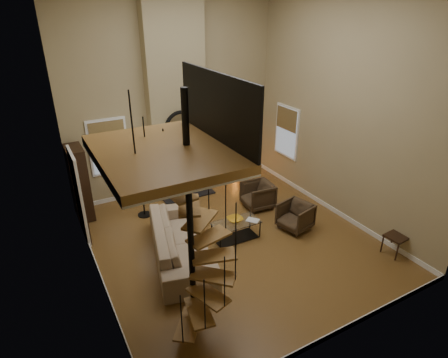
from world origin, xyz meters
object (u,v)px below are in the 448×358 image
armchair_near (260,195)px  coffee_table (236,228)px  side_chair (400,232)px  hutch (79,183)px  sofa (180,241)px  armchair_far (297,215)px  accent_lamp (235,173)px  floor_lamp (140,165)px

armchair_near → coffee_table: size_ratio=0.70×
coffee_table → side_chair: side_chair is taller
hutch → sofa: 3.22m
sofa → armchair_far: size_ratio=3.89×
armchair_far → accent_lamp: armchair_far is taller
sofa → armchair_far: bearing=-82.1°
accent_lamp → armchair_far: bearing=-91.3°
floor_lamp → coffee_table: bearing=-53.6°
hutch → sofa: bearing=-61.6°
floor_lamp → accent_lamp: (3.15, 0.70, -1.16)m
armchair_far → coffee_table: (-1.54, 0.30, -0.07)m
armchair_near → hutch: bearing=-107.1°
hutch → armchair_far: hutch is taller
armchair_near → armchair_far: size_ratio=1.07×
sofa → accent_lamp: 4.09m
coffee_table → side_chair: (2.83, -2.16, 0.24)m
armchair_near → accent_lamp: size_ratio=1.46×
coffee_table → floor_lamp: floor_lamp is taller
armchair_far → floor_lamp: size_ratio=0.42×
sofa → armchair_far: (2.93, -0.31, -0.04)m
sofa → armchair_near: 2.93m
coffee_table → side_chair: 3.57m
sofa → side_chair: size_ratio=3.03×
armchair_near → side_chair: size_ratio=0.83×
armchair_near → coffee_table: 1.70m
armchair_far → side_chair: size_ratio=0.78×
accent_lamp → side_chair: (1.22, -4.94, 0.28)m
coffee_table → floor_lamp: size_ratio=0.65×
side_chair → coffee_table: bearing=142.6°
sofa → accent_lamp: bearing=-33.4°
accent_lamp → coffee_table: bearing=-120.1°
armchair_far → accent_lamp: 3.08m
hutch → coffee_table: size_ratio=1.69×
floor_lamp → side_chair: (4.36, -4.24, -0.89)m
hutch → coffee_table: 4.08m
sofa → floor_lamp: floor_lamp is taller
hutch → side_chair: hutch is taller
sofa → accent_lamp: size_ratio=5.32×
sofa → armchair_near: sofa is taller
hutch → floor_lamp: hutch is taller
side_chair → sofa: bearing=152.8°
floor_lamp → accent_lamp: size_ratio=3.24×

